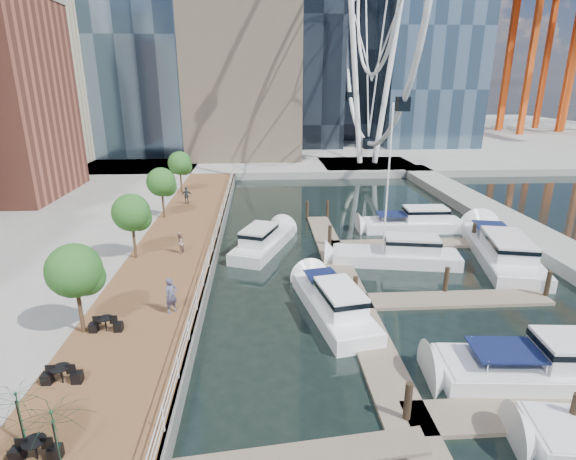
% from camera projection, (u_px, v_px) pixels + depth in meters
% --- Properties ---
extents(ground, '(520.00, 520.00, 0.00)m').
position_uv_depth(ground, '(323.00, 392.00, 19.38)').
color(ground, black).
rests_on(ground, ground).
extents(boardwalk, '(6.00, 60.00, 1.00)m').
position_uv_depth(boardwalk, '(174.00, 258.00, 32.91)').
color(boardwalk, brown).
rests_on(boardwalk, ground).
extents(seawall, '(0.25, 60.00, 1.00)m').
position_uv_depth(seawall, '(215.00, 257.00, 33.09)').
color(seawall, '#595954').
rests_on(seawall, ground).
extents(land_far, '(200.00, 114.00, 1.00)m').
position_uv_depth(land_far, '(269.00, 133.00, 115.97)').
color(land_far, gray).
rests_on(land_far, ground).
extents(breakwater, '(4.00, 60.00, 1.00)m').
position_uv_depth(breakwater, '(518.00, 229.00, 39.39)').
color(breakwater, gray).
rests_on(breakwater, ground).
extents(pier, '(14.00, 12.00, 1.00)m').
position_uv_depth(pier, '(367.00, 166.00, 69.39)').
color(pier, gray).
rests_on(pier, ground).
extents(railing, '(0.10, 60.00, 1.05)m').
position_uv_depth(railing, '(213.00, 244.00, 32.77)').
color(railing, white).
rests_on(railing, boardwalk).
extents(floating_docks, '(16.00, 34.00, 2.60)m').
position_uv_depth(floating_docks, '(424.00, 281.00, 29.17)').
color(floating_docks, '#6D6051').
rests_on(floating_docks, ground).
extents(port_cranes, '(40.00, 52.00, 38.00)m').
position_uv_depth(port_cranes, '(550.00, 51.00, 107.95)').
color(port_cranes, '#D84C14').
rests_on(port_cranes, ground).
extents(street_trees, '(2.60, 42.60, 4.60)m').
position_uv_depth(street_trees, '(131.00, 213.00, 30.64)').
color(street_trees, '#3F2B1C').
rests_on(street_trees, ground).
extents(cafe_tables, '(2.50, 13.70, 0.74)m').
position_uv_depth(cafe_tables, '(50.00, 408.00, 16.44)').
color(cafe_tables, black).
rests_on(cafe_tables, ground).
extents(yacht_foreground, '(11.57, 3.97, 2.15)m').
position_uv_depth(yacht_foreground, '(554.00, 380.00, 20.16)').
color(yacht_foreground, silver).
rests_on(yacht_foreground, ground).
extents(pedestrian_near, '(0.84, 0.83, 1.96)m').
position_uv_depth(pedestrian_near, '(171.00, 296.00, 23.80)').
color(pedestrian_near, '#46455C').
rests_on(pedestrian_near, boardwalk).
extents(pedestrian_mid, '(0.79, 0.91, 1.58)m').
position_uv_depth(pedestrian_mid, '(179.00, 243.00, 32.21)').
color(pedestrian_mid, gray).
rests_on(pedestrian_mid, boardwalk).
extents(pedestrian_far, '(1.04, 0.49, 1.74)m').
position_uv_depth(pedestrian_far, '(187.00, 196.00, 45.47)').
color(pedestrian_far, '#2E353A').
rests_on(pedestrian_far, boardwalk).
extents(moored_yachts, '(24.20, 29.48, 11.50)m').
position_uv_depth(moored_yachts, '(410.00, 269.00, 32.31)').
color(moored_yachts, silver).
rests_on(moored_yachts, ground).
extents(cafe_seating, '(5.25, 4.53, 2.55)m').
position_uv_depth(cafe_seating, '(12.00, 437.00, 14.01)').
color(cafe_seating, '#0D311E').
rests_on(cafe_seating, ground).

